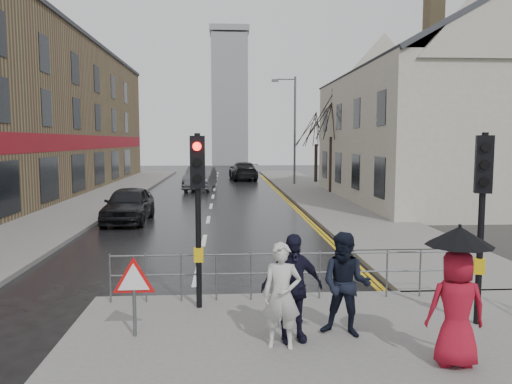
{
  "coord_description": "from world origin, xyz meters",
  "views": [
    {
      "loc": [
        0.71,
        -9.37,
        3.39
      ],
      "look_at": [
        1.62,
        5.01,
        1.91
      ],
      "focal_mm": 35.0,
      "sensor_mm": 36.0,
      "label": 1
    }
  ],
  "objects": [
    {
      "name": "ground",
      "position": [
        0.0,
        0.0,
        0.0
      ],
      "size": [
        120.0,
        120.0,
        0.0
      ],
      "primitive_type": "plane",
      "color": "black",
      "rests_on": "ground"
    },
    {
      "name": "left_pavement",
      "position": [
        -6.5,
        23.0,
        0.07
      ],
      "size": [
        4.0,
        44.0,
        0.14
      ],
      "primitive_type": "cube",
      "color": "#605E5B",
      "rests_on": "ground"
    },
    {
      "name": "right_pavement",
      "position": [
        6.5,
        25.0,
        0.07
      ],
      "size": [
        4.0,
        40.0,
        0.14
      ],
      "primitive_type": "cube",
      "color": "#605E5B",
      "rests_on": "ground"
    },
    {
      "name": "pavement_bridge_right",
      "position": [
        6.5,
        3.0,
        0.07
      ],
      "size": [
        4.0,
        4.2,
        0.14
      ],
      "primitive_type": "cube",
      "color": "#605E5B",
      "rests_on": "ground"
    },
    {
      "name": "building_left_terrace",
      "position": [
        -12.0,
        22.0,
        5.0
      ],
      "size": [
        8.0,
        42.0,
        10.0
      ],
      "primitive_type": "cube",
      "color": "olive",
      "rests_on": "ground"
    },
    {
      "name": "building_right_cream",
      "position": [
        12.0,
        18.0,
        4.78
      ],
      "size": [
        9.0,
        16.4,
        10.1
      ],
      "color": "beige",
      "rests_on": "ground"
    },
    {
      "name": "church_tower",
      "position": [
        1.5,
        62.0,
        9.0
      ],
      "size": [
        5.0,
        5.0,
        18.0
      ],
      "primitive_type": "cube",
      "color": "gray",
      "rests_on": "ground"
    },
    {
      "name": "traffic_signal_near_left",
      "position": [
        0.2,
        0.2,
        2.46
      ],
      "size": [
        0.28,
        0.27,
        3.4
      ],
      "color": "black",
      "rests_on": "near_pavement"
    },
    {
      "name": "traffic_signal_near_right",
      "position": [
        5.2,
        -1.0,
        2.46
      ],
      "size": [
        0.34,
        0.33,
        3.4
      ],
      "color": "black",
      "rests_on": "near_pavement"
    },
    {
      "name": "guard_railing_front",
      "position": [
        1.95,
        0.6,
        0.86
      ],
      "size": [
        7.14,
        0.04,
        1.0
      ],
      "color": "#595B5E",
      "rests_on": "near_pavement"
    },
    {
      "name": "warning_sign",
      "position": [
        -0.8,
        -1.21,
        1.04
      ],
      "size": [
        0.8,
        0.07,
        1.35
      ],
      "color": "#595B5E",
      "rests_on": "near_pavement"
    },
    {
      "name": "street_lamp",
      "position": [
        5.82,
        28.0,
        4.71
      ],
      "size": [
        1.83,
        0.25,
        8.0
      ],
      "color": "#595B5E",
      "rests_on": "right_pavement"
    },
    {
      "name": "tree_near",
      "position": [
        7.5,
        22.0,
        5.14
      ],
      "size": [
        2.4,
        2.4,
        6.58
      ],
      "color": "#2E2219",
      "rests_on": "right_pavement"
    },
    {
      "name": "tree_far",
      "position": [
        8.0,
        30.0,
        4.42
      ],
      "size": [
        2.4,
        2.4,
        5.64
      ],
      "color": "#2E2219",
      "rests_on": "right_pavement"
    },
    {
      "name": "pedestrian_a",
      "position": [
        1.6,
        -1.79,
        0.98
      ],
      "size": [
        0.67,
        0.5,
        1.67
      ],
      "primitive_type": "imported",
      "rotation": [
        0.0,
        0.0,
        -0.17
      ],
      "color": "#B4B4B0",
      "rests_on": "near_pavement"
    },
    {
      "name": "pedestrian_b",
      "position": [
        2.72,
        -1.38,
        1.01
      ],
      "size": [
        1.04,
        0.95,
        1.75
      ],
      "primitive_type": "imported",
      "rotation": [
        0.0,
        0.0,
        -0.41
      ],
      "color": "black",
      "rests_on": "near_pavement"
    },
    {
      "name": "pedestrian_with_umbrella",
      "position": [
        4.04,
        -2.59,
        1.26
      ],
      "size": [
        0.96,
        0.96,
        2.05
      ],
      "color": "maroon",
      "rests_on": "near_pavement"
    },
    {
      "name": "pedestrian_d",
      "position": [
        1.79,
        -1.53,
        1.03
      ],
      "size": [
        1.1,
        0.61,
        1.77
      ],
      "primitive_type": "imported",
      "rotation": [
        0.0,
        0.0,
        0.18
      ],
      "color": "black",
      "rests_on": "near_pavement"
    },
    {
      "name": "car_parked",
      "position": [
        -3.31,
        11.66,
        0.74
      ],
      "size": [
        1.79,
        4.36,
        1.48
      ],
      "primitive_type": "imported",
      "rotation": [
        0.0,
        0.0,
        -0.01
      ],
      "color": "black",
      "rests_on": "ground"
    },
    {
      "name": "car_mid",
      "position": [
        -0.96,
        25.33,
        0.82
      ],
      "size": [
        2.23,
        5.11,
        1.63
      ],
      "primitive_type": "imported",
      "rotation": [
        0.0,
        0.0,
        -0.1
      ],
      "color": "#494B4E",
      "rests_on": "ground"
    },
    {
      "name": "car_far",
      "position": [
        2.34,
        34.07,
        0.78
      ],
      "size": [
        2.56,
        5.5,
        1.55
      ],
      "primitive_type": "imported",
      "rotation": [
        0.0,
        0.0,
        3.21
      ],
      "color": "black",
      "rests_on": "ground"
    }
  ]
}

